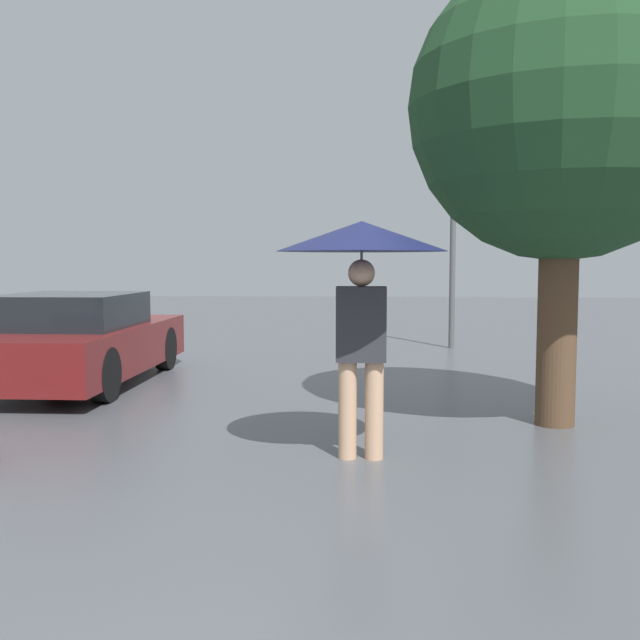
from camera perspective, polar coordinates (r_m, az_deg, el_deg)
name	(u,v)px	position (r m, az deg, el deg)	size (l,w,h in m)	color
pedestrian	(362,257)	(5.39, 3.34, 5.02)	(1.29, 1.29, 1.82)	tan
parked_car_farthest	(77,341)	(9.32, -18.89, -1.59)	(1.71, 3.80, 1.12)	maroon
tree	(563,109)	(7.00, 18.86, 15.68)	(2.77, 2.77, 4.29)	brown
street_lamp	(453,200)	(12.68, 10.63, 9.41)	(0.31, 0.31, 3.75)	#515456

